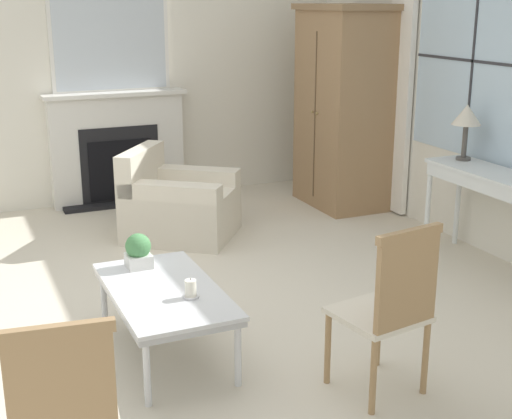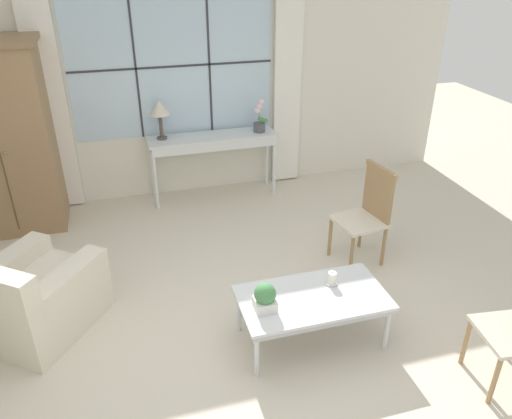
{
  "view_description": "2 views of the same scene",
  "coord_description": "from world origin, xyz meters",
  "px_view_note": "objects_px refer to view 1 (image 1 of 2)",
  "views": [
    {
      "loc": [
        4.44,
        -1.17,
        2.11
      ],
      "look_at": [
        0.22,
        0.7,
        0.74
      ],
      "focal_mm": 50.0,
      "sensor_mm": 36.0,
      "label": 1
    },
    {
      "loc": [
        -0.69,
        -2.93,
        2.86
      ],
      "look_at": [
        0.32,
        0.6,
        0.9
      ],
      "focal_mm": 35.0,
      "sensor_mm": 36.0,
      "label": 2
    }
  ],
  "objects_px": {
    "armchair_upholstered": "(178,207)",
    "side_chair_wooden": "(392,302)",
    "armoire": "(344,107)",
    "console_table": "(507,188)",
    "coffee_table": "(164,295)",
    "accent_chair_wooden": "(64,411)",
    "pillar_candle": "(191,290)",
    "table_lamp": "(467,117)",
    "potted_plant_small": "(138,251)",
    "fireplace": "(117,137)"
  },
  "relations": [
    {
      "from": "table_lamp",
      "to": "potted_plant_small",
      "type": "distance_m",
      "value": 3.01
    },
    {
      "from": "pillar_candle",
      "to": "console_table",
      "type": "bearing_deg",
      "value": 98.55
    },
    {
      "from": "armoire",
      "to": "side_chair_wooden",
      "type": "xyz_separation_m",
      "value": [
        3.43,
        -1.71,
        -0.47
      ]
    },
    {
      "from": "fireplace",
      "to": "accent_chair_wooden",
      "type": "relative_size",
      "value": 2.27
    },
    {
      "from": "coffee_table",
      "to": "armchair_upholstered",
      "type": "bearing_deg",
      "value": 160.18
    },
    {
      "from": "table_lamp",
      "to": "pillar_candle",
      "type": "height_order",
      "value": "table_lamp"
    },
    {
      "from": "armchair_upholstered",
      "to": "side_chair_wooden",
      "type": "height_order",
      "value": "side_chair_wooden"
    },
    {
      "from": "console_table",
      "to": "accent_chair_wooden",
      "type": "bearing_deg",
      "value": -67.59
    },
    {
      "from": "console_table",
      "to": "coffee_table",
      "type": "bearing_deg",
      "value": -85.83
    },
    {
      "from": "accent_chair_wooden",
      "to": "pillar_candle",
      "type": "bearing_deg",
      "value": 140.29
    },
    {
      "from": "armoire",
      "to": "coffee_table",
      "type": "height_order",
      "value": "armoire"
    },
    {
      "from": "armoire",
      "to": "potted_plant_small",
      "type": "height_order",
      "value": "armoire"
    },
    {
      "from": "table_lamp",
      "to": "armchair_upholstered",
      "type": "height_order",
      "value": "table_lamp"
    },
    {
      "from": "armchair_upholstered",
      "to": "coffee_table",
      "type": "height_order",
      "value": "armchair_upholstered"
    },
    {
      "from": "table_lamp",
      "to": "side_chair_wooden",
      "type": "xyz_separation_m",
      "value": [
        1.76,
        -1.9,
        -0.6
      ]
    },
    {
      "from": "armchair_upholstered",
      "to": "pillar_candle",
      "type": "xyz_separation_m",
      "value": [
        2.33,
        -0.67,
        0.21
      ]
    },
    {
      "from": "accent_chair_wooden",
      "to": "coffee_table",
      "type": "relative_size",
      "value": 0.83
    },
    {
      "from": "side_chair_wooden",
      "to": "potted_plant_small",
      "type": "height_order",
      "value": "side_chair_wooden"
    },
    {
      "from": "armoire",
      "to": "coffee_table",
      "type": "bearing_deg",
      "value": -47.4
    },
    {
      "from": "accent_chair_wooden",
      "to": "armoire",
      "type": "bearing_deg",
      "value": 137.14
    },
    {
      "from": "fireplace",
      "to": "armchair_upholstered",
      "type": "bearing_deg",
      "value": 9.14
    },
    {
      "from": "armoire",
      "to": "console_table",
      "type": "distance_m",
      "value": 2.29
    },
    {
      "from": "potted_plant_small",
      "to": "accent_chair_wooden",
      "type": "bearing_deg",
      "value": -23.96
    },
    {
      "from": "table_lamp",
      "to": "armchair_upholstered",
      "type": "distance_m",
      "value": 2.64
    },
    {
      "from": "armchair_upholstered",
      "to": "coffee_table",
      "type": "relative_size",
      "value": 1.05
    },
    {
      "from": "accent_chair_wooden",
      "to": "coffee_table",
      "type": "height_order",
      "value": "accent_chair_wooden"
    },
    {
      "from": "armoire",
      "to": "accent_chair_wooden",
      "type": "xyz_separation_m",
      "value": [
        3.75,
        -3.48,
        -0.49
      ]
    },
    {
      "from": "armchair_upholstered",
      "to": "coffee_table",
      "type": "distance_m",
      "value": 2.27
    },
    {
      "from": "console_table",
      "to": "side_chair_wooden",
      "type": "bearing_deg",
      "value": -57.65
    },
    {
      "from": "coffee_table",
      "to": "side_chair_wooden",
      "type": "bearing_deg",
      "value": 45.32
    },
    {
      "from": "fireplace",
      "to": "side_chair_wooden",
      "type": "height_order",
      "value": "fireplace"
    },
    {
      "from": "potted_plant_small",
      "to": "table_lamp",
      "type": "bearing_deg",
      "value": 97.84
    },
    {
      "from": "accent_chair_wooden",
      "to": "pillar_candle",
      "type": "distance_m",
      "value": 1.4
    },
    {
      "from": "coffee_table",
      "to": "accent_chair_wooden",
      "type": "bearing_deg",
      "value": -31.79
    },
    {
      "from": "armoire",
      "to": "side_chair_wooden",
      "type": "relative_size",
      "value": 2.07
    },
    {
      "from": "armchair_upholstered",
      "to": "potted_plant_small",
      "type": "xyz_separation_m",
      "value": [
        1.73,
        -0.81,
        0.27
      ]
    },
    {
      "from": "table_lamp",
      "to": "coffee_table",
      "type": "distance_m",
      "value": 3.08
    },
    {
      "from": "fireplace",
      "to": "coffee_table",
      "type": "bearing_deg",
      "value": -8.91
    },
    {
      "from": "side_chair_wooden",
      "to": "armoire",
      "type": "bearing_deg",
      "value": 153.44
    },
    {
      "from": "armoire",
      "to": "potted_plant_small",
      "type": "bearing_deg",
      "value": -52.9
    },
    {
      "from": "coffee_table",
      "to": "armoire",
      "type": "bearing_deg",
      "value": 132.6
    },
    {
      "from": "table_lamp",
      "to": "side_chair_wooden",
      "type": "height_order",
      "value": "table_lamp"
    },
    {
      "from": "side_chair_wooden",
      "to": "console_table",
      "type": "bearing_deg",
      "value": 122.35
    },
    {
      "from": "armoire",
      "to": "pillar_candle",
      "type": "relative_size",
      "value": 16.81
    },
    {
      "from": "armoire",
      "to": "armchair_upholstered",
      "type": "xyz_separation_m",
      "value": [
        0.34,
        -1.92,
        -0.76
      ]
    },
    {
      "from": "potted_plant_small",
      "to": "pillar_candle",
      "type": "xyz_separation_m",
      "value": [
        0.61,
        0.15,
        -0.06
      ]
    },
    {
      "from": "console_table",
      "to": "pillar_candle",
      "type": "xyz_separation_m",
      "value": [
        0.41,
        -2.71,
        -0.23
      ]
    },
    {
      "from": "fireplace",
      "to": "pillar_candle",
      "type": "xyz_separation_m",
      "value": [
        3.7,
        -0.45,
        -0.22
      ]
    },
    {
      "from": "fireplace",
      "to": "side_chair_wooden",
      "type": "distance_m",
      "value": 4.48
    },
    {
      "from": "coffee_table",
      "to": "pillar_candle",
      "type": "relative_size",
      "value": 9.49
    }
  ]
}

